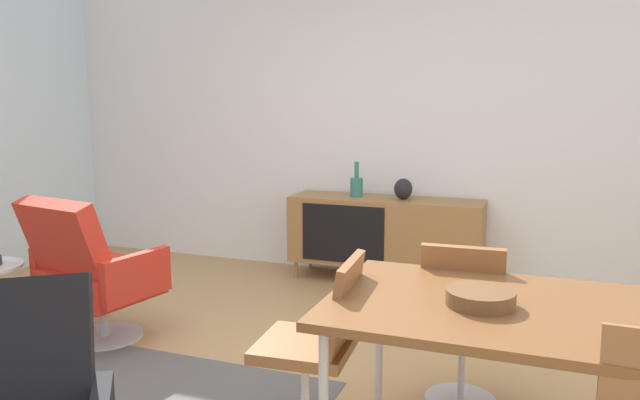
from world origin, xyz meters
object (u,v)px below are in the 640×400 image
(vase_cobalt, at_px, (357,186))
(dining_chair_back_left, at_px, (463,317))
(wooden_bowl_on_table, at_px, (480,298))
(lounge_chair_red, at_px, (92,270))
(dining_table, at_px, (540,320))
(sideboard, at_px, (385,231))
(dining_chair_near_window, at_px, (318,344))
(vase_sculptural_dark, at_px, (403,189))

(vase_cobalt, height_order, dining_chair_back_left, vase_cobalt)
(wooden_bowl_on_table, xyz_separation_m, lounge_chair_red, (-2.41, 0.63, -0.30))
(vase_cobalt, distance_m, dining_table, 2.89)
(dining_table, bearing_deg, dining_chair_back_left, 121.85)
(sideboard, relative_size, vase_cobalt, 5.43)
(dining_chair_near_window, bearing_deg, lounge_chair_red, 161.43)
(wooden_bowl_on_table, xyz_separation_m, dining_chair_back_left, (-0.13, 0.60, -0.30))
(dining_table, bearing_deg, sideboard, 116.46)
(vase_sculptural_dark, height_order, dining_chair_near_window, vase_sculptural_dark)
(dining_chair_near_window, relative_size, lounge_chair_red, 0.90)
(lounge_chair_red, bearing_deg, vase_cobalt, 58.77)
(vase_cobalt, height_order, dining_chair_near_window, vase_cobalt)
(dining_table, relative_size, dining_chair_back_left, 1.87)
(sideboard, distance_m, lounge_chair_red, 2.35)
(vase_sculptural_dark, relative_size, dining_chair_near_window, 0.20)
(dining_table, height_order, wooden_bowl_on_table, wooden_bowl_on_table)
(wooden_bowl_on_table, distance_m, lounge_chair_red, 2.51)
(sideboard, distance_m, dining_chair_back_left, 2.11)
(dining_table, height_order, dining_chair_near_window, dining_chair_near_window)
(sideboard, xyz_separation_m, wooden_bowl_on_table, (1.01, -2.52, 0.33))
(wooden_bowl_on_table, bearing_deg, dining_chair_near_window, 176.08)
(dining_table, bearing_deg, wooden_bowl_on_table, -169.15)
(dining_chair_near_window, xyz_separation_m, lounge_chair_red, (-1.74, 0.58, -0.00))
(sideboard, distance_m, dining_table, 2.78)
(dining_table, relative_size, dining_chair_near_window, 1.87)
(wooden_bowl_on_table, relative_size, dining_chair_near_window, 0.30)
(dining_table, xyz_separation_m, lounge_chair_red, (-2.63, 0.59, -0.23))
(vase_cobalt, distance_m, vase_sculptural_dark, 0.40)
(vase_cobalt, bearing_deg, vase_sculptural_dark, 0.00)
(vase_cobalt, relative_size, wooden_bowl_on_table, 1.13)
(vase_cobalt, xyz_separation_m, dining_table, (1.48, -2.48, -0.12))
(dining_chair_back_left, bearing_deg, dining_chair_near_window, -134.34)
(dining_chair_near_window, xyz_separation_m, dining_chair_back_left, (0.54, 0.55, 0.00))
(vase_cobalt, height_order, vase_sculptural_dark, vase_cobalt)
(vase_sculptural_dark, height_order, lounge_chair_red, lounge_chair_red)
(vase_sculptural_dark, relative_size, dining_table, 0.11)
(vase_cobalt, distance_m, dining_chair_back_left, 2.25)
(sideboard, height_order, vase_sculptural_dark, vase_sculptural_dark)
(lounge_chair_red, bearing_deg, sideboard, 53.51)
(vase_cobalt, bearing_deg, wooden_bowl_on_table, -63.32)
(dining_chair_back_left, bearing_deg, sideboard, 114.78)
(sideboard, xyz_separation_m, dining_chair_back_left, (0.88, -1.92, 0.03))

